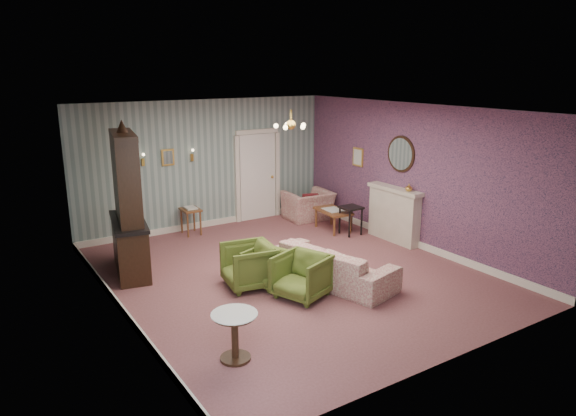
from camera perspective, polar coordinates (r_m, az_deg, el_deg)
floor at (r=9.52m, az=0.30°, el=-7.11°), size 7.00×7.00×0.00m
ceiling at (r=8.85m, az=0.32°, el=10.58°), size 7.00×7.00×0.00m
wall_back at (r=12.09m, az=-8.82°, el=4.65°), size 6.00×0.00×6.00m
wall_front at (r=6.55m, az=17.35°, el=-4.68°), size 6.00×0.00×6.00m
wall_left at (r=7.90m, az=-18.25°, el=-1.42°), size 0.00×7.00×7.00m
wall_right at (r=10.97m, az=13.58°, el=3.36°), size 0.00×7.00×7.00m
wall_right_floral at (r=10.95m, az=13.52°, el=3.35°), size 0.00×7.00×7.00m
door at (r=12.70m, az=-3.32°, el=3.60°), size 1.12×0.12×2.16m
olive_chair_a at (r=8.46m, az=1.50°, el=-7.14°), size 0.94×0.96×0.78m
olive_chair_b at (r=8.95m, az=-2.37°, el=-6.27°), size 0.80×0.82×0.67m
olive_chair_c at (r=8.88m, az=-4.25°, el=-5.98°), size 0.86×0.90×0.82m
sofa_chintz at (r=9.05m, az=4.85°, el=-5.38°), size 1.17×2.33×0.87m
wingback_chair at (r=12.74m, az=2.21°, el=0.79°), size 1.10×0.75×0.92m
dresser at (r=9.62m, az=-17.04°, el=0.81°), size 0.86×1.68×2.67m
fireplace at (r=11.34m, az=11.37°, el=-0.66°), size 0.30×1.40×1.16m
mantel_vase at (r=10.90m, az=12.92°, el=2.16°), size 0.15×0.15×0.15m
oval_mirror at (r=11.14m, az=12.08°, el=5.72°), size 0.04×0.76×0.84m
framed_print at (r=12.17m, az=7.57°, el=5.48°), size 0.04×0.34×0.42m
coffee_table at (r=11.97m, az=4.87°, el=-1.28°), size 0.61×0.98×0.48m
side_table_black at (r=11.67m, az=6.77°, el=-1.36°), size 0.43×0.43×0.64m
pedestal_table at (r=6.82m, az=-5.75°, el=-13.63°), size 0.67×0.67×0.64m
nesting_table at (r=11.82m, az=-10.44°, el=-1.31°), size 0.39×0.49×0.63m
gilt_mirror_back at (r=11.69m, az=-12.83°, el=5.35°), size 0.28×0.06×0.36m
sconce_left at (r=11.49m, az=-15.37°, el=5.03°), size 0.16×0.12×0.30m
sconce_right at (r=11.86m, az=-10.29°, el=5.62°), size 0.16×0.12×0.30m
chandelier at (r=8.87m, az=0.32°, el=8.84°), size 0.56×0.56×0.36m
burgundy_cushion at (r=12.59m, az=2.41°, el=0.70°), size 0.41×0.28×0.39m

